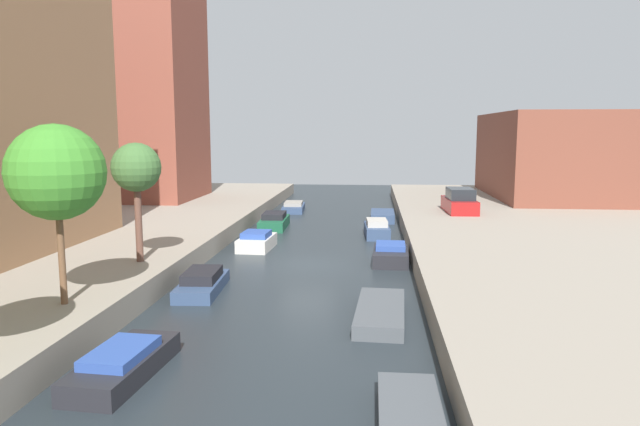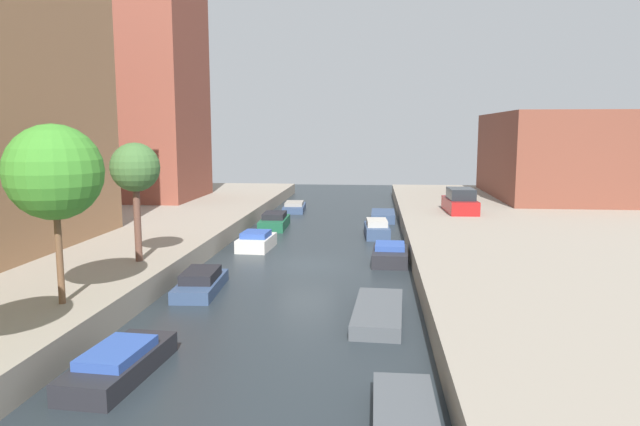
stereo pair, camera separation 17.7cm
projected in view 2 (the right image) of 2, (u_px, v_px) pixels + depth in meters
The scene contains 18 objects.
ground_plane at pixel (306, 265), 27.91m from camera, with size 84.00×84.00×0.00m, color #232B30.
quay_left at pixel (12, 249), 29.25m from camera, with size 20.00×64.00×1.00m, color gray.
quay_right at pixel (632, 261), 26.43m from camera, with size 20.00×64.00×1.00m, color gray.
apartment_tower_far at pixel (132, 83), 45.81m from camera, with size 10.00×9.02×18.27m, color brown.
low_block_right at pixel (556, 155), 47.34m from camera, with size 10.00×15.70×6.85m, color brown.
street_tree_1 at pixel (54, 173), 17.71m from camera, with size 2.95×2.95×5.63m.
street_tree_2 at pixel (135, 169), 23.68m from camera, with size 2.01×2.01×4.94m.
parked_car at pixel (460, 202), 38.72m from camera, with size 1.98×4.40×1.63m.
moored_boat_left_1 at pixel (119, 363), 15.16m from camera, with size 1.79×4.03×0.84m.
moored_boat_left_2 at pixel (201, 283), 23.22m from camera, with size 1.71×3.91×0.88m.
moored_boat_left_3 at pixel (256, 241), 31.59m from camera, with size 1.77×3.10×1.00m.
moored_boat_left_4 at pixel (274, 221), 38.47m from camera, with size 1.78×4.22×1.03m.
moored_boat_left_5 at pixel (294, 207), 46.62m from camera, with size 1.87×4.20×0.75m.
moored_boat_right_1 at pixel (406, 426), 12.14m from camera, with size 1.38×4.22×0.52m.
moored_boat_right_2 at pixel (378, 313), 19.80m from camera, with size 1.84×4.57×0.48m.
moored_boat_right_3 at pixel (390, 255), 28.29m from camera, with size 1.77×3.20×0.92m.
moored_boat_right_4 at pixel (377, 229), 35.36m from camera, with size 1.63×3.54×1.06m.
moored_boat_right_5 at pixel (383, 216), 41.75m from camera, with size 1.69×3.85×0.62m.
Camera 2 is at (3.25, -27.10, 6.40)m, focal length 32.52 mm.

